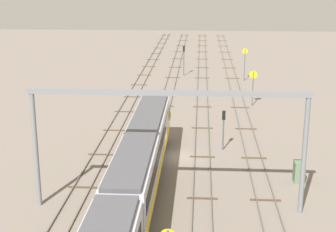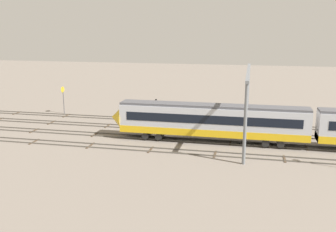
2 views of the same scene
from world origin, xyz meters
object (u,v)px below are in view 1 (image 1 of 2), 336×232
signal_light_trackside_departure (184,56)px  speed_sign_distant_end (253,82)px  relay_cabinet (299,172)px  speed_sign_mid_trackside (245,60)px  signal_light_trackside_approach (224,124)px  overhead_gantry (168,120)px

signal_light_trackside_departure → speed_sign_distant_end: bearing=-153.4°
speed_sign_distant_end → relay_cabinet: size_ratio=2.60×
signal_light_trackside_departure → speed_sign_mid_trackside: bearing=-110.2°
speed_sign_mid_trackside → signal_light_trackside_approach: size_ratio=1.30×
speed_sign_distant_end → signal_light_trackside_approach: 18.15m
speed_sign_mid_trackside → signal_light_trackside_departure: speed_sign_mid_trackside is taller
speed_sign_distant_end → signal_light_trackside_departure: 21.77m
signal_light_trackside_approach → relay_cabinet: size_ratio=2.24×
signal_light_trackside_approach → speed_sign_mid_trackside: bearing=-8.0°
signal_light_trackside_departure → relay_cabinet: size_ratio=2.79×
speed_sign_mid_trackside → signal_light_trackside_departure: size_ratio=1.04×
speed_sign_distant_end → signal_light_trackside_approach: (-17.57, 4.52, -0.48)m
speed_sign_mid_trackside → signal_light_trackside_departure: (3.64, 9.90, -0.07)m
overhead_gantry → signal_light_trackside_approach: overhead_gantry is taller
overhead_gantry → signal_light_trackside_departure: 50.62m
overhead_gantry → speed_sign_mid_trackside: (46.84, -9.34, -3.59)m
overhead_gantry → signal_light_trackside_approach: (13.45, -4.65, -4.26)m
speed_sign_distant_end → relay_cabinet: speed_sign_distant_end is taller
speed_sign_mid_trackside → signal_light_trackside_departure: 10.55m
speed_sign_mid_trackside → speed_sign_distant_end: size_ratio=1.12×
speed_sign_distant_end → relay_cabinet: (-25.26, -1.59, -2.25)m
speed_sign_distant_end → signal_light_trackside_departure: bearing=26.6°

